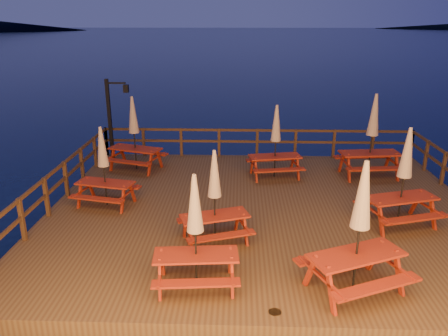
# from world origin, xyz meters

# --- Properties ---
(ground) EXTENTS (500.00, 500.00, 0.00)m
(ground) POSITION_xyz_m (0.00, 0.00, 0.00)
(ground) COLOR black
(ground) RESTS_ON ground
(deck) EXTENTS (12.00, 10.00, 0.40)m
(deck) POSITION_xyz_m (0.00, 0.00, 0.20)
(deck) COLOR #4D3118
(deck) RESTS_ON ground
(deck_piles) EXTENTS (11.44, 9.44, 1.40)m
(deck_piles) POSITION_xyz_m (0.00, 0.00, -0.30)
(deck_piles) COLOR #3B2712
(deck_piles) RESTS_ON ground
(railing) EXTENTS (11.80, 9.75, 1.10)m
(railing) POSITION_xyz_m (0.00, 1.78, 1.16)
(railing) COLOR #3B2712
(railing) RESTS_ON deck
(lamp_post) EXTENTS (0.85, 0.18, 3.00)m
(lamp_post) POSITION_xyz_m (-5.39, 4.55, 2.20)
(lamp_post) COLOR black
(lamp_post) RESTS_ON deck
(picnic_table_0) EXTENTS (2.13, 1.82, 2.80)m
(picnic_table_0) POSITION_xyz_m (3.69, 2.79, 1.86)
(picnic_table_0) COLOR maroon
(picnic_table_0) RESTS_ON deck
(picnic_table_1) EXTENTS (1.78, 1.51, 2.38)m
(picnic_table_1) POSITION_xyz_m (-1.51, -3.81, 1.64)
(picnic_table_1) COLOR maroon
(picnic_table_1) RESTS_ON deck
(picnic_table_2) EXTENTS (2.17, 1.96, 2.59)m
(picnic_table_2) POSITION_xyz_m (3.46, -0.90, 1.75)
(picnic_table_2) COLOR maroon
(picnic_table_2) RESTS_ON deck
(picnic_table_3) EXTENTS (1.86, 1.64, 2.30)m
(picnic_table_3) POSITION_xyz_m (-4.48, 0.10, 1.60)
(picnic_table_3) COLOR maroon
(picnic_table_3) RESTS_ON deck
(picnic_table_4) EXTENTS (2.19, 1.99, 2.60)m
(picnic_table_4) POSITION_xyz_m (-4.33, 3.24, 1.75)
(picnic_table_4) COLOR maroon
(picnic_table_4) RESTS_ON deck
(picnic_table_5) EXTENTS (2.35, 2.18, 2.69)m
(picnic_table_5) POSITION_xyz_m (1.59, -3.85, 1.80)
(picnic_table_5) COLOR maroon
(picnic_table_5) RESTS_ON deck
(picnic_table_6) EXTENTS (1.95, 1.70, 2.45)m
(picnic_table_6) POSITION_xyz_m (0.51, 2.63, 1.67)
(picnic_table_6) COLOR maroon
(picnic_table_6) RESTS_ON deck
(picnic_table_7) EXTENTS (1.95, 1.77, 2.29)m
(picnic_table_7) POSITION_xyz_m (-1.25, -1.96, 1.59)
(picnic_table_7) COLOR maroon
(picnic_table_7) RESTS_ON deck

